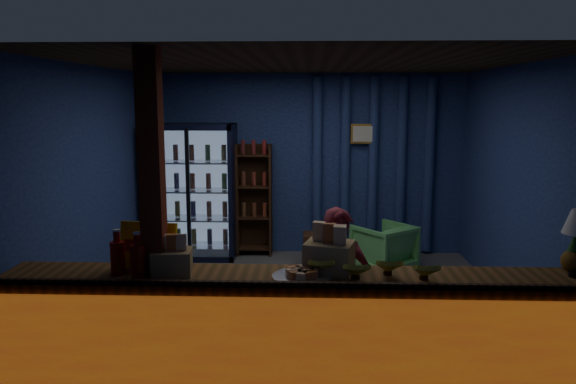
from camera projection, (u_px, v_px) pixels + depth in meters
The scene contains 18 objects.
ground at pixel (300, 305), 6.17m from camera, with size 4.60×4.60×0.00m, color #515154.
room_walls at pixel (301, 163), 5.91m from camera, with size 4.60×4.60×4.60m.
counter at pixel (296, 336), 4.21m from camera, with size 4.40×0.57×0.99m.
support_post at pixel (154, 228), 4.12m from camera, with size 0.16×0.16×2.60m, color maroon.
beverage_cooler at pixel (194, 192), 7.96m from camera, with size 1.20×0.62×1.90m.
bottle_shelf at pixel (255, 200), 8.09m from camera, with size 0.50×0.28×1.60m.
curtain_folds at pixel (373, 165), 8.03m from camera, with size 1.74×0.14×2.50m.
framed_picture at pixel (363, 134), 7.91m from camera, with size 0.36×0.04×0.28m.
shopkeeper at pixel (338, 289), 4.63m from camera, with size 0.50×0.33×1.36m, color maroon.
green_chair at pixel (384, 247), 7.39m from camera, with size 0.66×0.68×0.62m, color #5DBA61.
side_table at pixel (322, 250), 7.55m from camera, with size 0.51×0.38×0.54m.
yellow_sign at pixel (148, 246), 4.27m from camera, with size 0.46×0.16×0.36m.
soda_bottles at pixel (128, 258), 4.10m from camera, with size 0.28×0.19×0.34m.
snack_box_left at pixel (329, 254), 4.21m from camera, with size 0.41×0.37×0.37m.
snack_box_centre at pixel (172, 260), 4.14m from camera, with size 0.31×0.27×0.30m.
pastry_tray at pixel (302, 275), 4.06m from camera, with size 0.44×0.44×0.07m.
banana_bunches at pixel (372, 268), 4.06m from camera, with size 0.95×0.28×0.15m.
pineapple at pixel (573, 257), 4.15m from camera, with size 0.18×0.18×0.30m.
Camera 1 is at (0.09, -5.88, 2.23)m, focal length 35.00 mm.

